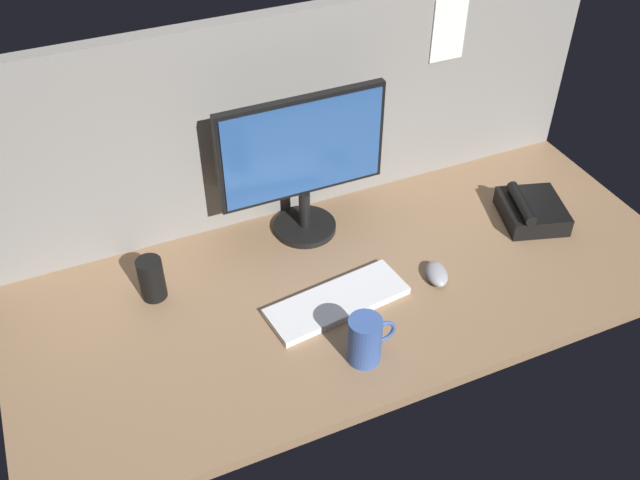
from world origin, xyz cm
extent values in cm
cube|color=#8C6B4C|center=(0.00, 0.00, -1.50)|extent=(180.00, 80.00, 3.00)
cube|color=gray|center=(0.00, 37.50, 30.22)|extent=(180.00, 5.00, 60.44)
cube|color=white|center=(44.72, 34.70, 47.88)|extent=(10.55, 0.40, 18.14)
cylinder|color=black|center=(-3.58, 24.50, 0.90)|extent=(18.00, 18.00, 1.80)
cylinder|color=black|center=(-3.58, 24.50, 7.30)|extent=(3.20, 3.20, 11.00)
cube|color=black|center=(-3.58, 25.50, 27.57)|extent=(47.18, 2.40, 29.54)
cube|color=#264C8C|center=(-3.58, 24.10, 27.57)|extent=(44.78, 0.60, 27.14)
cube|color=silver|center=(-7.73, -6.89, 1.00)|extent=(38.32, 17.45, 2.00)
ellipsoid|color=#99999E|center=(20.58, -8.80, 1.70)|extent=(8.27, 10.85, 3.40)
cylinder|color=#38569E|center=(-9.42, -25.58, 6.33)|extent=(8.08, 8.08, 12.65)
torus|color=#38569E|center=(-4.58, -25.58, 6.96)|extent=(6.57, 1.00, 6.57)
cylinder|color=black|center=(-49.89, 15.07, 5.99)|extent=(6.59, 6.59, 11.98)
cube|color=black|center=(59.17, 2.23, 2.80)|extent=(21.76, 23.09, 5.60)
cylinder|color=black|center=(54.50, 2.23, 7.20)|extent=(7.99, 17.30, 3.20)
camera|label=1|loc=(-63.58, -123.25, 131.58)|focal=40.09mm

